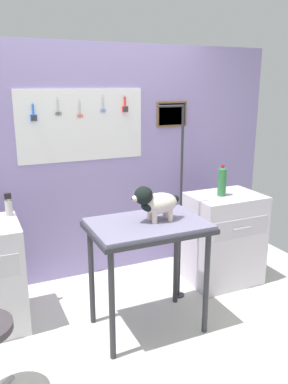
{
  "coord_description": "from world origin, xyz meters",
  "views": [
    {
      "loc": [
        -1.08,
        -2.41,
        1.92
      ],
      "look_at": [
        0.06,
        0.13,
        1.15
      ],
      "focal_mm": 36.77,
      "sensor_mm": 36.0,
      "label": 1
    }
  ],
  "objects_px": {
    "grooming_arm": "(180,212)",
    "cabinet_right": "(223,238)",
    "dog": "(155,202)",
    "soda_bottle": "(222,181)",
    "grooming_table": "(148,235)"
  },
  "relations": [
    {
      "from": "dog",
      "to": "soda_bottle",
      "type": "distance_m",
      "value": 1.0
    },
    {
      "from": "grooming_arm",
      "to": "soda_bottle",
      "type": "distance_m",
      "value": 0.55
    },
    {
      "from": "grooming_table",
      "to": "soda_bottle",
      "type": "xyz_separation_m",
      "value": [
        0.96,
        0.42,
        0.23
      ]
    },
    {
      "from": "grooming_table",
      "to": "grooming_arm",
      "type": "bearing_deg",
      "value": 35.24
    },
    {
      "from": "grooming_table",
      "to": "dog",
      "type": "xyz_separation_m",
      "value": [
        0.06,
        -0.0,
        0.26
      ]
    },
    {
      "from": "grooming_table",
      "to": "grooming_arm",
      "type": "xyz_separation_m",
      "value": [
        0.46,
        0.32,
        0.02
      ]
    },
    {
      "from": "dog",
      "to": "cabinet_right",
      "type": "xyz_separation_m",
      "value": [
        0.96,
        0.42,
        -0.61
      ]
    },
    {
      "from": "grooming_arm",
      "to": "dog",
      "type": "height_order",
      "value": "grooming_arm"
    },
    {
      "from": "grooming_arm",
      "to": "cabinet_right",
      "type": "distance_m",
      "value": 0.68
    },
    {
      "from": "grooming_arm",
      "to": "soda_bottle",
      "type": "relative_size",
      "value": 5.92
    },
    {
      "from": "grooming_arm",
      "to": "grooming_table",
      "type": "bearing_deg",
      "value": -144.76
    },
    {
      "from": "grooming_table",
      "to": "dog",
      "type": "relative_size",
      "value": 2.3
    },
    {
      "from": "grooming_table",
      "to": "cabinet_right",
      "type": "height_order",
      "value": "grooming_table"
    },
    {
      "from": "grooming_arm",
      "to": "cabinet_right",
      "type": "bearing_deg",
      "value": 9.7
    },
    {
      "from": "dog",
      "to": "cabinet_right",
      "type": "relative_size",
      "value": 0.44
    }
  ]
}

